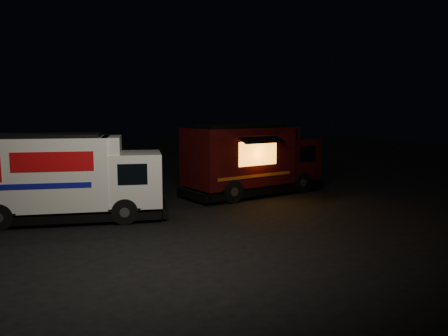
# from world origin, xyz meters

# --- Properties ---
(ground) EXTENTS (80.00, 80.00, 0.00)m
(ground) POSITION_xyz_m (0.00, 0.00, 0.00)
(ground) COLOR black
(ground) RESTS_ON ground
(white_truck) EXTENTS (6.75, 4.12, 2.90)m
(white_truck) POSITION_xyz_m (-3.38, 2.40, 1.45)
(white_truck) COLOR silver
(white_truck) RESTS_ON ground
(red_truck) EXTENTS (6.78, 3.04, 3.06)m
(red_truck) POSITION_xyz_m (4.64, 3.32, 1.53)
(red_truck) COLOR #3C0B0D
(red_truck) RESTS_ON ground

